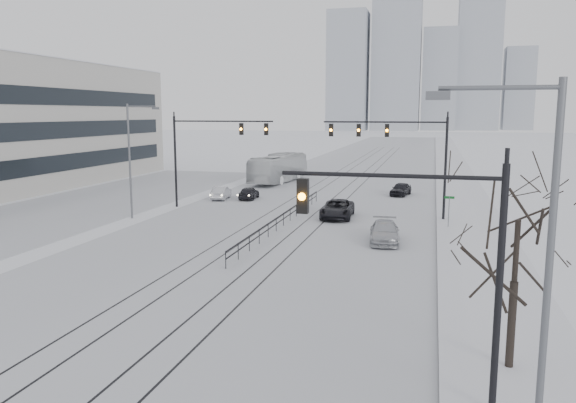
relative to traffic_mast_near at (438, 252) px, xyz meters
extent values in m
cube|color=silver|center=(-10.79, 54.00, -4.55)|extent=(22.00, 260.00, 0.02)
cube|color=silver|center=(2.71, 54.00, -4.48)|extent=(5.00, 260.00, 0.16)
cube|color=gray|center=(0.26, 54.00, -4.50)|extent=(0.10, 260.00, 0.12)
cube|color=silver|center=(-30.79, 29.00, -4.55)|extent=(14.00, 60.00, 0.03)
cube|color=black|center=(-13.39, 34.00, -4.54)|extent=(0.10, 180.00, 0.01)
cube|color=black|center=(-11.99, 34.00, -4.54)|extent=(0.10, 180.00, 0.01)
cube|color=black|center=(-9.59, 34.00, -4.54)|extent=(0.10, 180.00, 0.01)
cube|color=black|center=(-8.19, 34.00, -4.54)|extent=(0.10, 180.00, 0.01)
cube|color=black|center=(-38.77, 29.00, 2.44)|extent=(0.08, 58.00, 12.00)
cube|color=#9FA5AE|center=(-40.79, 254.00, 22.94)|extent=(18.00, 18.00, 55.00)
cube|color=#9FA5AE|center=(-18.79, 262.00, 31.44)|extent=(22.00, 22.00, 72.00)
cube|color=#9FA5AE|center=(1.21, 270.00, 19.44)|extent=(16.00, 16.00, 48.00)
cube|color=#9FA5AE|center=(19.21, 278.00, 27.44)|extent=(20.00, 20.00, 64.00)
cube|color=#9FA5AE|center=(39.21, 286.00, 15.44)|extent=(14.00, 14.00, 40.00)
cylinder|color=black|center=(1.61, 0.00, -1.06)|extent=(0.20, 0.20, 7.00)
cylinder|color=black|center=(-1.39, 0.00, 2.04)|extent=(6.00, 0.12, 0.12)
cube|color=black|center=(-3.79, 0.00, 1.39)|extent=(0.32, 0.24, 1.00)
sphere|color=orange|center=(-3.79, -0.14, 1.39)|extent=(0.22, 0.22, 0.22)
cylinder|color=black|center=(0.71, 29.00, -0.56)|extent=(0.20, 0.20, 8.00)
cylinder|color=black|center=(-4.04, 29.00, 3.04)|extent=(9.50, 0.12, 0.12)
cube|color=black|center=(-8.19, 29.00, 2.39)|extent=(0.32, 0.24, 1.00)
sphere|color=orange|center=(-8.19, 28.86, 2.39)|extent=(0.22, 0.22, 0.22)
cube|color=black|center=(-5.99, 29.00, 2.39)|extent=(0.32, 0.24, 1.00)
sphere|color=orange|center=(-5.99, 28.86, 2.39)|extent=(0.22, 0.22, 0.22)
cube|color=black|center=(-3.79, 29.00, 2.39)|extent=(0.32, 0.24, 1.00)
sphere|color=orange|center=(-3.79, 28.86, 2.39)|extent=(0.22, 0.22, 0.22)
cylinder|color=black|center=(-22.29, 30.00, -0.56)|extent=(0.20, 0.20, 8.00)
cylinder|color=black|center=(-17.79, 30.00, 3.04)|extent=(9.00, 0.12, 0.12)
cube|color=black|center=(-13.89, 30.00, 2.39)|extent=(0.32, 0.24, 1.00)
sphere|color=orange|center=(-13.89, 29.86, 2.39)|extent=(0.22, 0.22, 0.22)
cube|color=black|center=(-16.09, 30.00, 2.39)|extent=(0.32, 0.24, 1.00)
sphere|color=orange|center=(-16.09, 29.86, 2.39)|extent=(0.22, 0.22, 0.22)
cylinder|color=#595B60|center=(2.21, -3.00, -0.06)|extent=(0.16, 0.16, 9.00)
cylinder|color=#595B60|center=(1.01, -3.00, 4.24)|extent=(2.40, 0.10, 0.10)
cube|color=#595B60|center=(-0.19, -3.00, 4.09)|extent=(0.50, 0.25, 0.18)
cylinder|color=#595B60|center=(-23.29, 24.00, -0.06)|extent=(0.16, 0.16, 9.00)
cylinder|color=#595B60|center=(-22.09, 24.00, 4.24)|extent=(2.40, 0.10, 0.10)
cube|color=#595B60|center=(-20.89, 24.00, 4.09)|extent=(0.50, 0.25, 0.18)
cylinder|color=black|center=(2.41, 3.00, -3.06)|extent=(0.26, 0.26, 3.00)
cylinder|color=black|center=(2.41, 3.00, -0.81)|extent=(0.18, 0.18, 2.50)
cube|color=black|center=(-10.79, 24.00, -3.61)|extent=(0.06, 24.00, 0.06)
cube|color=black|center=(-10.79, 24.00, -4.01)|extent=(0.06, 24.00, 0.06)
cylinder|color=#595B60|center=(1.01, 26.00, -3.36)|extent=(0.06, 0.06, 2.40)
cube|color=#0C4C19|center=(1.01, 26.00, -2.26)|extent=(0.70, 0.04, 0.18)
imported|color=black|center=(-17.43, 35.81, -3.95)|extent=(1.67, 3.67, 1.22)
imported|color=silver|center=(-20.04, 35.14, -3.95)|extent=(1.81, 3.88, 1.23)
imported|color=black|center=(-7.48, 28.23, -3.85)|extent=(2.58, 5.23, 1.43)
imported|color=#AEB1B6|center=(-3.09, 20.52, -3.90)|extent=(2.28, 4.74, 1.33)
imported|color=black|center=(-3.30, 42.06, -3.92)|extent=(2.27, 4.02, 1.29)
imported|color=silver|center=(-18.22, 49.54, -2.86)|extent=(4.39, 12.47, 3.40)
camera|label=1|loc=(-0.24, -15.40, 3.72)|focal=35.00mm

